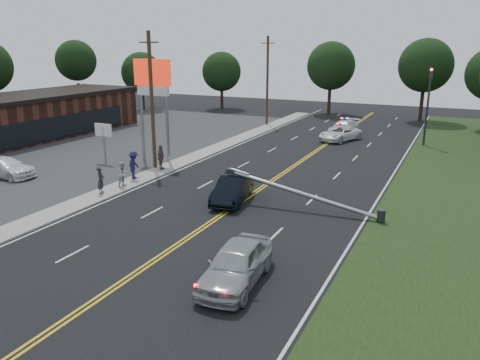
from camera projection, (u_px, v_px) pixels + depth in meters
The scene contains 25 objects.
ground at pixel (167, 252), 21.17m from camera, with size 120.00×120.00×0.00m, color black.
parking_lot at pixel (32, 160), 38.14m from camera, with size 25.00×60.00×0.01m, color #2D2D2D.
sidewalk at pixel (148, 176), 33.30m from camera, with size 1.80×70.00×0.12m, color gray.
centerline_yellow at pixel (256, 192), 29.82m from camera, with size 0.36×80.00×0.00m, color gold.
pharmacy_building at pixel (3, 120), 44.31m from camera, with size 8.40×30.40×4.30m.
pylon_sign at pixel (153, 86), 35.98m from camera, with size 3.20×0.35×8.00m.
small_sign at pixel (103, 133), 36.73m from camera, with size 1.60×0.14×3.10m.
traffic_signal at pixel (428, 100), 42.51m from camera, with size 0.28×0.41×7.05m.
fallen_streetlight at pixel (310, 196), 26.10m from camera, with size 9.36×0.44×1.91m.
utility_pole_mid at pixel (152, 101), 33.96m from camera, with size 1.60×0.28×10.00m.
utility_pole_far at pixel (267, 81), 53.01m from camera, with size 1.60×0.28×10.00m.
tree_3 at pixel (76, 61), 61.26m from camera, with size 5.25×5.25×9.65m.
tree_4 at pixel (142, 73), 66.35m from camera, with size 5.70×5.70×8.08m.
tree_5 at pixel (222, 72), 67.29m from camera, with size 5.59×5.59×8.10m.
tree_6 at pixel (331, 66), 61.77m from camera, with size 6.31×6.31×9.49m.
tree_7 at pixel (426, 66), 55.68m from camera, with size 6.35×6.35×9.83m.
crashed_sedan at pixel (233, 189), 27.87m from camera, with size 1.60×4.60×1.52m, color black.
waiting_sedan at pixel (236, 264), 18.22m from camera, with size 1.92×4.77×1.63m, color #A4A7AB.
parked_car at pixel (5, 167), 33.09m from camera, with size 1.92×4.71×1.37m, color white.
emergency_a at pixel (340, 134), 45.62m from camera, with size 2.24×4.86×1.35m, color white.
emergency_b at pixel (344, 127), 49.11m from camera, with size 1.96×4.81×1.40m, color silver.
bystander_a at pixel (101, 180), 28.97m from camera, with size 0.61×0.40×1.69m, color #25252C.
bystander_b at pixel (123, 174), 30.36m from camera, with size 0.80×0.62×1.65m, color #A6A6AB.
bystander_c at pixel (134, 165), 32.09m from camera, with size 1.25×0.72×1.93m, color #1C1C46.
bystander_d at pixel (161, 157), 34.49m from camera, with size 1.08×0.45×1.84m, color #5E4F4B.
Camera 1 is at (11.40, -16.06, 9.05)m, focal length 35.00 mm.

